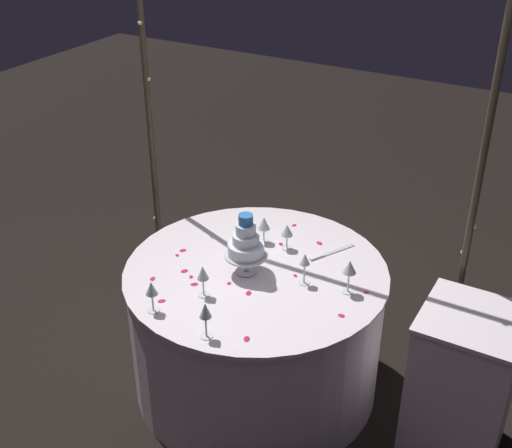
% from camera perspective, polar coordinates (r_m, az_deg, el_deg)
% --- Properties ---
extents(ground_plane, '(12.00, 12.00, 0.00)m').
position_cam_1_polar(ground_plane, '(3.91, 0.00, -13.24)').
color(ground_plane, black).
extents(decorative_arch, '(1.95, 0.06, 2.25)m').
position_cam_1_polar(decorative_arch, '(3.45, 3.35, 8.92)').
color(decorative_arch, '#473D2D').
rests_on(decorative_arch, ground).
extents(main_table, '(1.37, 1.37, 0.76)m').
position_cam_1_polar(main_table, '(3.66, 0.00, -8.87)').
color(main_table, white).
rests_on(main_table, ground).
extents(side_table, '(0.46, 0.46, 0.82)m').
position_cam_1_polar(side_table, '(3.43, 17.15, -13.02)').
color(side_table, white).
rests_on(side_table, ground).
extents(tiered_cake, '(0.22, 0.22, 0.33)m').
position_cam_1_polar(tiered_cake, '(3.33, -0.87, -1.72)').
color(tiered_cake, silver).
rests_on(tiered_cake, main_table).
extents(wine_glass_0, '(0.06, 0.06, 0.17)m').
position_cam_1_polar(wine_glass_0, '(3.28, 4.19, -3.22)').
color(wine_glass_0, silver).
rests_on(wine_glass_0, main_table).
extents(wine_glass_1, '(0.06, 0.06, 0.17)m').
position_cam_1_polar(wine_glass_1, '(3.20, -4.57, -4.29)').
color(wine_glass_1, silver).
rests_on(wine_glass_1, main_table).
extents(wine_glass_2, '(0.07, 0.07, 0.15)m').
position_cam_1_polar(wine_glass_2, '(3.62, 0.68, 0.00)').
color(wine_glass_2, silver).
rests_on(wine_glass_2, main_table).
extents(wine_glass_3, '(0.07, 0.07, 0.18)m').
position_cam_1_polar(wine_glass_3, '(3.23, 8.00, -3.76)').
color(wine_glass_3, silver).
rests_on(wine_glass_3, main_table).
extents(wine_glass_4, '(0.06, 0.06, 0.18)m').
position_cam_1_polar(wine_glass_4, '(2.93, -4.36, -7.52)').
color(wine_glass_4, silver).
rests_on(wine_glass_4, main_table).
extents(wine_glass_5, '(0.06, 0.06, 0.15)m').
position_cam_1_polar(wine_glass_5, '(3.57, 2.67, -0.61)').
color(wine_glass_5, silver).
rests_on(wine_glass_5, main_table).
extents(wine_glass_6, '(0.06, 0.06, 0.16)m').
position_cam_1_polar(wine_glass_6, '(3.12, -8.93, -5.58)').
color(wine_glass_6, silver).
rests_on(wine_glass_6, main_table).
extents(cake_knife, '(0.16, 0.27, 0.01)m').
position_cam_1_polar(cake_knife, '(3.59, 6.28, -2.49)').
color(cake_knife, silver).
rests_on(cake_knife, main_table).
extents(rose_petal_0, '(0.03, 0.03, 0.00)m').
position_cam_1_polar(rose_petal_0, '(3.40, 3.37, -4.43)').
color(rose_petal_0, '#C61951').
rests_on(rose_petal_0, main_table).
extents(rose_petal_1, '(0.03, 0.03, 0.00)m').
position_cam_1_polar(rose_petal_1, '(3.34, -2.32, -5.09)').
color(rose_petal_1, '#C61951').
rests_on(rose_petal_1, main_table).
extents(rose_petal_2, '(0.05, 0.05, 0.00)m').
position_cam_1_polar(rose_petal_2, '(3.34, -5.30, -5.15)').
color(rose_petal_2, '#C61951').
rests_on(rose_petal_2, main_table).
extents(rose_petal_3, '(0.03, 0.03, 0.00)m').
position_cam_1_polar(rose_petal_3, '(3.57, -2.42, -2.54)').
color(rose_petal_3, '#C61951').
rests_on(rose_petal_3, main_table).
extents(rose_petal_4, '(0.04, 0.05, 0.00)m').
position_cam_1_polar(rose_petal_4, '(3.24, -8.08, -6.53)').
color(rose_petal_4, '#C61951').
rests_on(rose_petal_4, main_table).
extents(rose_petal_5, '(0.04, 0.03, 0.00)m').
position_cam_1_polar(rose_petal_5, '(3.15, 7.32, -7.78)').
color(rose_petal_5, '#C61951').
rests_on(rose_petal_5, main_table).
extents(rose_petal_6, '(0.04, 0.04, 0.00)m').
position_cam_1_polar(rose_petal_6, '(3.65, 2.14, -1.71)').
color(rose_petal_6, '#C61951').
rests_on(rose_petal_6, main_table).
extents(rose_petal_7, '(0.02, 0.03, 0.00)m').
position_cam_1_polar(rose_petal_7, '(3.40, -5.57, -4.53)').
color(rose_petal_7, '#C61951').
rests_on(rose_petal_7, main_table).
extents(rose_petal_8, '(0.03, 0.03, 0.00)m').
position_cam_1_polar(rose_petal_8, '(3.40, -5.59, -4.51)').
color(rose_petal_8, '#C61951').
rests_on(rose_petal_8, main_table).
extents(rose_petal_9, '(0.03, 0.03, 0.00)m').
position_cam_1_polar(rose_petal_9, '(3.58, -6.76, -2.67)').
color(rose_petal_9, '#C61951').
rests_on(rose_petal_9, main_table).
extents(rose_petal_10, '(0.04, 0.05, 0.00)m').
position_cam_1_polar(rose_petal_10, '(3.45, -6.14, -4.01)').
color(rose_petal_10, '#C61951').
rests_on(rose_petal_10, main_table).
extents(rose_petal_11, '(0.04, 0.04, 0.00)m').
position_cam_1_polar(rose_petal_11, '(3.41, -8.84, -4.64)').
color(rose_petal_11, '#C61951').
rests_on(rose_petal_11, main_table).
extents(rose_petal_12, '(0.03, 0.04, 0.00)m').
position_cam_1_polar(rose_petal_12, '(3.84, 3.29, -0.10)').
color(rose_petal_12, '#C61951').
rests_on(rose_petal_12, main_table).
extents(rose_petal_13, '(0.04, 0.05, 0.00)m').
position_cam_1_polar(rose_petal_13, '(3.27, -0.64, -5.93)').
color(rose_petal_13, '#C61951').
rests_on(rose_petal_13, main_table).
extents(rose_petal_14, '(0.05, 0.04, 0.00)m').
position_cam_1_polar(rose_petal_14, '(3.68, 5.44, -1.64)').
color(rose_petal_14, '#C61951').
rests_on(rose_petal_14, main_table).
extents(rose_petal_15, '(0.04, 0.05, 0.00)m').
position_cam_1_polar(rose_petal_15, '(3.62, -6.28, -2.25)').
color(rose_petal_15, '#C61951').
rests_on(rose_petal_15, main_table).
extents(rose_petal_16, '(0.03, 0.03, 0.00)m').
position_cam_1_polar(rose_petal_16, '(3.31, 9.40, -5.81)').
color(rose_petal_16, '#C61951').
rests_on(rose_petal_16, main_table).
extents(rose_petal_17, '(0.04, 0.05, 0.00)m').
position_cam_1_polar(rose_petal_17, '(2.99, -0.80, -9.80)').
color(rose_petal_17, '#C61951').
rests_on(rose_petal_17, main_table).
extents(rose_petal_18, '(0.04, 0.04, 0.00)m').
position_cam_1_polar(rose_petal_18, '(3.53, -1.39, -2.90)').
color(rose_petal_18, '#C61951').
rests_on(rose_petal_18, main_table).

